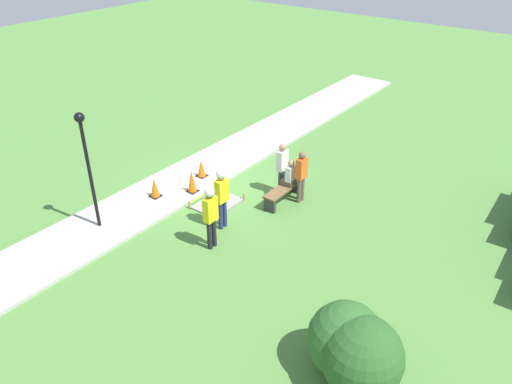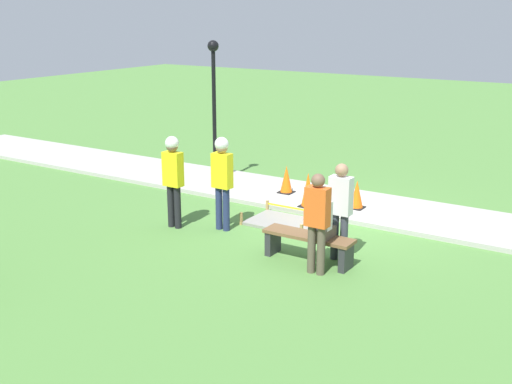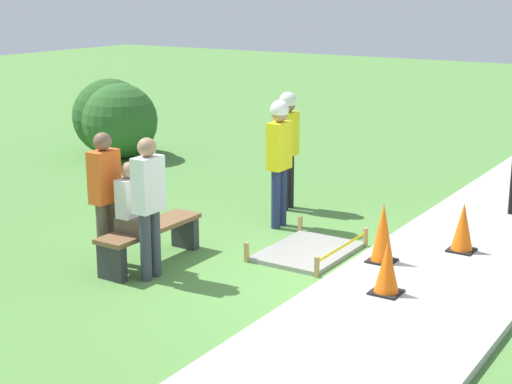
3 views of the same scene
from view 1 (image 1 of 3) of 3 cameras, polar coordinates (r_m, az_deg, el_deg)
name	(u,v)px [view 1 (image 1 of 3)]	position (r m, az deg, el deg)	size (l,w,h in m)	color
ground_plane	(218,187)	(16.98, -4.39, 0.55)	(60.00, 60.00, 0.00)	#51843D
sidewalk	(193,176)	(17.65, -7.18, 1.80)	(28.00, 2.28, 0.10)	#ADAAA3
wet_concrete_patch	(217,203)	(16.01, -4.43, -1.31)	(1.49, 1.10, 0.27)	gray
traffic_cone_near_patch	(201,168)	(17.38, -6.26, 2.73)	(0.34, 0.34, 0.63)	black
traffic_cone_far_patch	(192,181)	(16.44, -7.34, 1.25)	(0.34, 0.34, 0.78)	black
traffic_cone_sidewalk_edge	(155,188)	(16.38, -11.50, 0.50)	(0.34, 0.34, 0.66)	black
park_bench	(283,192)	(15.97, 3.15, 0.00)	(1.68, 0.44, 0.51)	#2D2D33
person_seated_on_bench	(290,175)	(15.89, 3.90, 1.91)	(0.36, 0.44, 0.89)	brown
worker_supervisor	(211,212)	(13.49, -5.22, -2.25)	(0.40, 0.28, 1.92)	black
worker_assistant	(222,193)	(14.30, -3.94, -0.10)	(0.40, 0.28, 1.93)	navy
bystander_in_orange_shirt	(301,174)	(15.73, 5.22, 2.11)	(0.40, 0.23, 1.76)	brown
bystander_in_gray_shirt	(282,166)	(16.14, 3.01, 3.03)	(0.40, 0.23, 1.78)	#383D47
lamppost_near	(86,154)	(14.39, -18.84, 4.17)	(0.28, 0.28, 3.54)	black
shrub_rounded_near	(362,356)	(10.30, 11.99, -17.91)	(1.64, 1.64, 1.64)	#285623
shrub_rounded_mid	(346,340)	(10.57, 10.24, -16.30)	(1.59, 1.59, 1.59)	#2D6028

